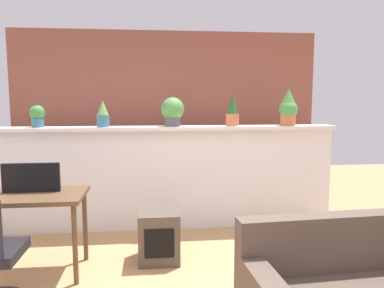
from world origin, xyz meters
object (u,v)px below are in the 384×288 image
object	(u,v)px
potted_plant_1	(103,114)
potted_plant_3	(232,112)
potted_plant_2	(173,111)
desk	(22,203)
tv_monitor	(31,178)
side_cube_shelf	(159,236)
potted_plant_4	(288,107)
potted_plant_0	(37,116)

from	to	relation	value
potted_plant_1	potted_plant_3	bearing A→B (deg)	0.46
potted_plant_2	desk	xyz separation A→B (m)	(-1.42, -1.10, -0.79)
desk	tv_monitor	distance (m)	0.24
potted_plant_3	side_cube_shelf	size ratio (longest dim) A/B	0.78
potted_plant_2	desk	distance (m)	1.97
potted_plant_3	desk	xyz separation A→B (m)	(-2.15, -1.07, -0.78)
side_cube_shelf	desk	bearing A→B (deg)	-172.46
potted_plant_1	potted_plant_4	size ratio (longest dim) A/B	0.69
tv_monitor	side_cube_shelf	distance (m)	1.33
potted_plant_1	potted_plant_4	world-z (taller)	potted_plant_4
potted_plant_1	potted_plant_4	xyz separation A→B (m)	(2.26, 0.03, 0.07)
potted_plant_4	potted_plant_3	bearing A→B (deg)	-178.89
potted_plant_3	tv_monitor	xyz separation A→B (m)	(-2.09, -0.99, -0.56)
potted_plant_4	potted_plant_1	bearing A→B (deg)	-179.34
potted_plant_2	potted_plant_4	bearing A→B (deg)	-0.88
potted_plant_4	tv_monitor	distance (m)	3.03
potted_plant_2	desk	bearing A→B (deg)	-142.25
potted_plant_2	tv_monitor	distance (m)	1.80
potted_plant_4	tv_monitor	xyz separation A→B (m)	(-2.79, -1.00, -0.61)
tv_monitor	potted_plant_1	bearing A→B (deg)	61.03
potted_plant_1	potted_plant_3	distance (m)	1.55
potted_plant_0	potted_plant_3	world-z (taller)	potted_plant_3
potted_plant_0	potted_plant_2	world-z (taller)	potted_plant_2
potted_plant_0	desk	size ratio (longest dim) A/B	0.23
potted_plant_2	potted_plant_4	distance (m)	1.43
potted_plant_2	tv_monitor	size ratio (longest dim) A/B	0.68
potted_plant_1	tv_monitor	xyz separation A→B (m)	(-0.54, -0.97, -0.54)
potted_plant_4	tv_monitor	size ratio (longest dim) A/B	0.88
potted_plant_1	potted_plant_2	bearing A→B (deg)	3.35
potted_plant_3	potted_plant_0	bearing A→B (deg)	179.30
potted_plant_3	tv_monitor	distance (m)	2.38
potted_plant_0	potted_plant_1	bearing A→B (deg)	-3.08
desk	side_cube_shelf	world-z (taller)	desk
potted_plant_0	potted_plant_2	size ratio (longest dim) A/B	0.73
potted_plant_0	potted_plant_4	xyz separation A→B (m)	(3.01, -0.01, 0.09)
tv_monitor	side_cube_shelf	xyz separation A→B (m)	(1.16, 0.08, -0.63)
potted_plant_4	potted_plant_0	bearing A→B (deg)	179.73
tv_monitor	side_cube_shelf	size ratio (longest dim) A/B	1.03
tv_monitor	potted_plant_4	bearing A→B (deg)	19.69
potted_plant_1	side_cube_shelf	bearing A→B (deg)	-54.99
potted_plant_0	potted_plant_2	distance (m)	1.57
potted_plant_0	potted_plant_4	distance (m)	3.01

